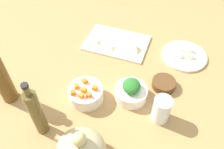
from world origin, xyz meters
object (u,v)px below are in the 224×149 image
Objects in this scene: cutting_board at (117,43)px; bowl_carrots at (86,94)px; teapot at (81,149)px; bottle_1 at (36,113)px; bottle_0 at (1,78)px; drinking_glass_1 at (161,110)px; bowl_greens at (131,93)px; plate_tofu at (184,56)px; bowl_small_side at (164,84)px.

cutting_board is 2.23× the size of bowl_carrots.
teapot is 0.69× the size of bottle_1.
cutting_board is 58.32cm from bottle_0.
teapot is at bearing 166.97° from bottle_1.
teapot is 1.58× the size of drinking_glass_1.
teapot is (-9.66, 61.06, 5.39)cm from cutting_board.
bottle_0 is 22.34cm from bottle_1.
bottle_1 reaches higher than teapot.
bottle_0 is at bearing 20.09° from bowl_carrots.
drinking_glass_1 is at bearing -130.89° from teapot.
teapot is at bearing 75.72° from bowl_greens.
bottle_0 reaches higher than bowl_carrots.
teapot is at bearing 112.01° from bowl_carrots.
bottle_0 is 62.64cm from drinking_glass_1.
teapot is (25.03, 63.54, 5.29)cm from plate_tofu.
bottle_0 reaches higher than cutting_board.
bowl_carrots is at bearing 90.34° from cutting_board.
teapot is 19.95cm from bottle_1.
drinking_glass_1 is (3.48, 38.66, 5.20)cm from plate_tofu.
bowl_small_side is at bearing -148.13° from bowl_carrots.
bowl_greens is 15.23cm from drinking_glass_1.
bowl_carrots is (17.23, 7.27, 0.41)cm from bowl_greens.
bowl_greens is at bearing 119.83° from cutting_board.
cutting_board is at bearing -89.66° from bowl_carrots.
bottle_0 is 1.04× the size of bottle_1.
bowl_small_side is at bearing -82.89° from drinking_glass_1.
drinking_glass_1 is at bearing 157.35° from bowl_greens.
bowl_greens is 1.32× the size of bowl_small_side.
plate_tofu is at bearing -117.63° from bowl_greens.
bottle_0 is (58.98, 28.98, 10.59)cm from bowl_small_side.
bowl_carrots is at bearing -159.91° from bottle_0.
bowl_carrots is at bearing 2.84° from drinking_glass_1.
bottle_1 reaches higher than drinking_glass_1.
plate_tofu is 0.82× the size of bottle_1.
teapot reaches higher than bowl_greens.
plate_tofu is 1.52× the size of bowl_carrots.
drinking_glass_1 is (-13.75, 5.74, 3.17)cm from bowl_greens.
bowl_greens is (-17.46, 30.44, 2.13)cm from cutting_board.
bowl_carrots is at bearing 49.39° from plate_tofu.
cutting_board is at bearing -121.48° from bottle_0.
bottle_0 is at bearing -17.36° from teapot.
bowl_small_side is at bearing 145.91° from cutting_board.
cutting_board is 37.80cm from bowl_carrots.
bottle_1 reaches higher than bowl_small_side.
drinking_glass_1 is at bearing 130.78° from cutting_board.
teapot is at bearing 68.50° from plate_tofu.
cutting_board is 2.76× the size of drinking_glass_1.
bottle_0 reaches higher than plate_tofu.
plate_tofu is at bearing -175.91° from cutting_board.
drinking_glass_1 reaches higher than plate_tofu.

